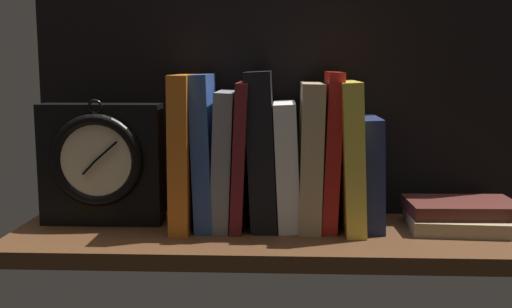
{
  "coord_description": "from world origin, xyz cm",
  "views": [
    {
      "loc": [
        0.73,
        -93.81,
        26.31
      ],
      "look_at": [
        -3.53,
        3.43,
        11.83
      ],
      "focal_mm": 42.56,
      "sensor_mm": 36.0,
      "label": 1
    }
  ],
  "objects_px": {
    "book_orange_pandolfini": "(186,151)",
    "book_tan_shortstories": "(310,155)",
    "book_maroon_dawkins": "(241,155)",
    "book_yellow_seinlanguage": "(349,155)",
    "book_gray_chess": "(225,159)",
    "book_navy_bierce": "(370,172)",
    "book_blue_modern": "(205,151)",
    "book_red_requiem": "(331,150)",
    "framed_clock": "(101,163)",
    "book_white_catcher": "(287,165)",
    "book_black_skeptic": "(262,150)",
    "book_stack_side": "(458,215)"
  },
  "relations": [
    {
      "from": "book_black_skeptic",
      "to": "book_red_requiem",
      "type": "height_order",
      "value": "book_black_skeptic"
    },
    {
      "from": "book_maroon_dawkins",
      "to": "book_black_skeptic",
      "type": "relative_size",
      "value": 0.93
    },
    {
      "from": "book_gray_chess",
      "to": "book_navy_bierce",
      "type": "relative_size",
      "value": 1.23
    },
    {
      "from": "book_white_catcher",
      "to": "book_stack_side",
      "type": "height_order",
      "value": "book_white_catcher"
    },
    {
      "from": "book_maroon_dawkins",
      "to": "book_navy_bierce",
      "type": "distance_m",
      "value": 0.21
    },
    {
      "from": "book_white_catcher",
      "to": "book_tan_shortstories",
      "type": "relative_size",
      "value": 0.87
    },
    {
      "from": "book_maroon_dawkins",
      "to": "book_orange_pandolfini",
      "type": "bearing_deg",
      "value": 180.0
    },
    {
      "from": "book_orange_pandolfini",
      "to": "framed_clock",
      "type": "bearing_deg",
      "value": -178.39
    },
    {
      "from": "book_white_catcher",
      "to": "book_yellow_seinlanguage",
      "type": "relative_size",
      "value": 0.86
    },
    {
      "from": "book_gray_chess",
      "to": "book_yellow_seinlanguage",
      "type": "distance_m",
      "value": 0.2
    },
    {
      "from": "framed_clock",
      "to": "book_navy_bierce",
      "type": "bearing_deg",
      "value": 0.51
    },
    {
      "from": "book_orange_pandolfini",
      "to": "book_gray_chess",
      "type": "height_order",
      "value": "book_orange_pandolfini"
    },
    {
      "from": "book_orange_pandolfini",
      "to": "book_yellow_seinlanguage",
      "type": "bearing_deg",
      "value": 0.0
    },
    {
      "from": "book_yellow_seinlanguage",
      "to": "framed_clock",
      "type": "relative_size",
      "value": 1.13
    },
    {
      "from": "book_orange_pandolfini",
      "to": "book_maroon_dawkins",
      "type": "distance_m",
      "value": 0.09
    },
    {
      "from": "framed_clock",
      "to": "book_white_catcher",
      "type": "bearing_deg",
      "value": 0.74
    },
    {
      "from": "book_black_skeptic",
      "to": "book_stack_side",
      "type": "distance_m",
      "value": 0.33
    },
    {
      "from": "book_white_catcher",
      "to": "framed_clock",
      "type": "xyz_separation_m",
      "value": [
        -0.31,
        -0.0,
        0.0
      ]
    },
    {
      "from": "book_orange_pandolfini",
      "to": "framed_clock",
      "type": "xyz_separation_m",
      "value": [
        -0.14,
        -0.0,
        -0.02
      ]
    },
    {
      "from": "book_maroon_dawkins",
      "to": "book_gray_chess",
      "type": "bearing_deg",
      "value": 180.0
    },
    {
      "from": "book_orange_pandolfini",
      "to": "book_tan_shortstories",
      "type": "distance_m",
      "value": 0.2
    },
    {
      "from": "framed_clock",
      "to": "book_tan_shortstories",
      "type": "bearing_deg",
      "value": 0.66
    },
    {
      "from": "book_blue_modern",
      "to": "book_tan_shortstories",
      "type": "bearing_deg",
      "value": 0.0
    },
    {
      "from": "book_gray_chess",
      "to": "book_tan_shortstories",
      "type": "bearing_deg",
      "value": 0.0
    },
    {
      "from": "book_gray_chess",
      "to": "book_navy_bierce",
      "type": "xyz_separation_m",
      "value": [
        0.24,
        0.0,
        -0.02
      ]
    },
    {
      "from": "book_maroon_dawkins",
      "to": "book_yellow_seinlanguage",
      "type": "bearing_deg",
      "value": 0.0
    },
    {
      "from": "book_red_requiem",
      "to": "book_yellow_seinlanguage",
      "type": "xyz_separation_m",
      "value": [
        0.03,
        0.0,
        -0.01
      ]
    },
    {
      "from": "book_black_skeptic",
      "to": "book_tan_shortstories",
      "type": "xyz_separation_m",
      "value": [
        0.08,
        0.0,
        -0.01
      ]
    },
    {
      "from": "book_tan_shortstories",
      "to": "book_yellow_seinlanguage",
      "type": "height_order",
      "value": "book_yellow_seinlanguage"
    },
    {
      "from": "book_stack_side",
      "to": "book_white_catcher",
      "type": "bearing_deg",
      "value": 178.96
    },
    {
      "from": "book_yellow_seinlanguage",
      "to": "book_navy_bierce",
      "type": "height_order",
      "value": "book_yellow_seinlanguage"
    },
    {
      "from": "book_blue_modern",
      "to": "book_red_requiem",
      "type": "bearing_deg",
      "value": 0.0
    },
    {
      "from": "book_tan_shortstories",
      "to": "framed_clock",
      "type": "xyz_separation_m",
      "value": [
        -0.34,
        -0.0,
        -0.01
      ]
    },
    {
      "from": "book_navy_bierce",
      "to": "book_red_requiem",
      "type": "bearing_deg",
      "value": 180.0
    },
    {
      "from": "book_red_requiem",
      "to": "framed_clock",
      "type": "height_order",
      "value": "book_red_requiem"
    },
    {
      "from": "book_red_requiem",
      "to": "book_navy_bierce",
      "type": "distance_m",
      "value": 0.07
    },
    {
      "from": "book_orange_pandolfini",
      "to": "book_maroon_dawkins",
      "type": "relative_size",
      "value": 1.05
    },
    {
      "from": "book_maroon_dawkins",
      "to": "book_stack_side",
      "type": "distance_m",
      "value": 0.36
    },
    {
      "from": "book_tan_shortstories",
      "to": "book_yellow_seinlanguage",
      "type": "xyz_separation_m",
      "value": [
        0.06,
        0.0,
        0.0
      ]
    },
    {
      "from": "book_navy_bierce",
      "to": "framed_clock",
      "type": "height_order",
      "value": "framed_clock"
    },
    {
      "from": "book_black_skeptic",
      "to": "book_tan_shortstories",
      "type": "height_order",
      "value": "book_black_skeptic"
    },
    {
      "from": "book_tan_shortstories",
      "to": "book_orange_pandolfini",
      "type": "bearing_deg",
      "value": 180.0
    },
    {
      "from": "book_yellow_seinlanguage",
      "to": "book_orange_pandolfini",
      "type": "bearing_deg",
      "value": 180.0
    },
    {
      "from": "framed_clock",
      "to": "book_maroon_dawkins",
      "type": "bearing_deg",
      "value": 0.98
    },
    {
      "from": "book_yellow_seinlanguage",
      "to": "book_white_catcher",
      "type": "bearing_deg",
      "value": 180.0
    },
    {
      "from": "book_white_catcher",
      "to": "book_maroon_dawkins",
      "type": "bearing_deg",
      "value": 180.0
    },
    {
      "from": "book_stack_side",
      "to": "book_maroon_dawkins",
      "type": "bearing_deg",
      "value": 179.18
    },
    {
      "from": "book_blue_modern",
      "to": "book_gray_chess",
      "type": "height_order",
      "value": "book_blue_modern"
    },
    {
      "from": "book_orange_pandolfini",
      "to": "framed_clock",
      "type": "height_order",
      "value": "book_orange_pandolfini"
    },
    {
      "from": "book_maroon_dawkins",
      "to": "book_yellow_seinlanguage",
      "type": "xyz_separation_m",
      "value": [
        0.17,
        0.0,
        0.0
      ]
    }
  ]
}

